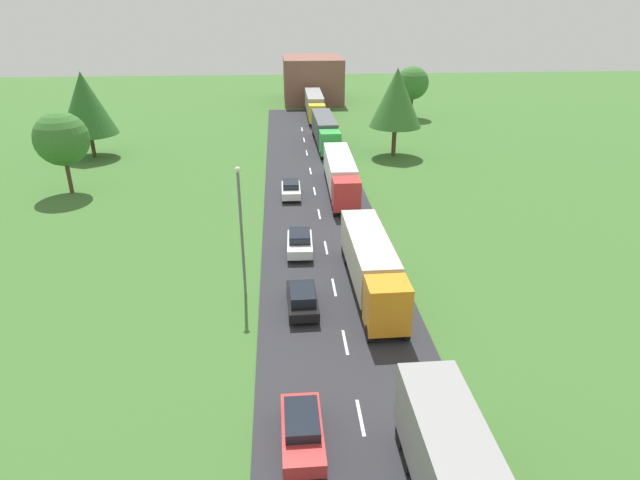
{
  "coord_description": "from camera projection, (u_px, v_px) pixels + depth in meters",
  "views": [
    {
      "loc": [
        -3.38,
        0.25,
        18.08
      ],
      "look_at": [
        -0.58,
        36.88,
        1.39
      ],
      "focal_mm": 30.34,
      "sensor_mm": 36.0,
      "label": 1
    }
  ],
  "objects": [
    {
      "name": "car_third",
      "position": [
        302.0,
        299.0,
        33.61
      ],
      "size": [
        1.92,
        4.33,
        1.51
      ],
      "color": "black",
      "rests_on": "road"
    },
    {
      "name": "lane_marking_centre",
      "position": [
        355.0,
        390.0,
        27.04
      ],
      "size": [
        0.16,
        120.26,
        0.01
      ],
      "color": "white",
      "rests_on": "road"
    },
    {
      "name": "truck_third",
      "position": [
        341.0,
        173.0,
        53.29
      ],
      "size": [
        2.73,
        13.44,
        3.41
      ],
      "color": "red",
      "rests_on": "road"
    },
    {
      "name": "tree_elm",
      "position": [
        412.0,
        83.0,
        85.16
      ],
      "size": [
        5.12,
        5.12,
        8.0
      ],
      "color": "#513823",
      "rests_on": "ground"
    },
    {
      "name": "truck_fifth",
      "position": [
        314.0,
        104.0,
        86.56
      ],
      "size": [
        2.6,
        14.51,
        3.67
      ],
      "color": "yellow",
      "rests_on": "road"
    },
    {
      "name": "car_fourth",
      "position": [
        300.0,
        242.0,
        41.17
      ],
      "size": [
        2.01,
        4.13,
        1.6
      ],
      "color": "white",
      "rests_on": "road"
    },
    {
      "name": "tree_birch",
      "position": [
        396.0,
        98.0,
        63.67
      ],
      "size": [
        6.2,
        6.2,
        10.46
      ],
      "color": "#513823",
      "rests_on": "ground"
    },
    {
      "name": "tree_ash",
      "position": [
        62.0,
        139.0,
        51.85
      ],
      "size": [
        5.17,
        5.17,
        8.07
      ],
      "color": "#513823",
      "rests_on": "ground"
    },
    {
      "name": "truck_fourth",
      "position": [
        325.0,
        130.0,
        70.13
      ],
      "size": [
        2.66,
        14.08,
        3.55
      ],
      "color": "green",
      "rests_on": "road"
    },
    {
      "name": "road",
      "position": [
        348.0,
        355.0,
        29.72
      ],
      "size": [
        10.0,
        140.0,
        0.06
      ],
      "primitive_type": "cube",
      "color": "#2B2B30",
      "rests_on": "ground"
    },
    {
      "name": "tree_pine",
      "position": [
        85.0,
        103.0,
        63.4
      ],
      "size": [
        6.61,
        6.61,
        10.11
      ],
      "color": "#513823",
      "rests_on": "ground"
    },
    {
      "name": "truck_second",
      "position": [
        371.0,
        264.0,
        35.29
      ],
      "size": [
        2.63,
        12.31,
        3.46
      ],
      "color": "orange",
      "rests_on": "road"
    },
    {
      "name": "distant_building",
      "position": [
        312.0,
        79.0,
        99.6
      ],
      "size": [
        10.51,
        13.29,
        7.86
      ],
      "primitive_type": "cube",
      "color": "brown",
      "rests_on": "ground"
    },
    {
      "name": "car_fifth",
      "position": [
        291.0,
        189.0,
        52.53
      ],
      "size": [
        1.84,
        4.01,
        1.54
      ],
      "color": "white",
      "rests_on": "road"
    },
    {
      "name": "car_second",
      "position": [
        302.0,
        430.0,
        23.47
      ],
      "size": [
        1.83,
        4.4,
        1.49
      ],
      "color": "red",
      "rests_on": "road"
    },
    {
      "name": "lamppost_second",
      "position": [
        241.0,
        227.0,
        33.74
      ],
      "size": [
        0.36,
        0.36,
        8.77
      ],
      "color": "slate",
      "rests_on": "ground"
    }
  ]
}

